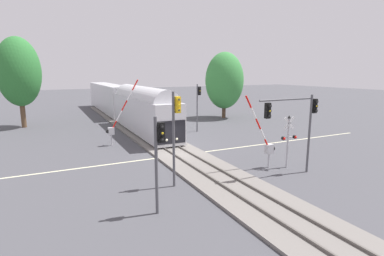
# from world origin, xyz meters

# --- Properties ---
(ground_plane) EXTENTS (220.00, 220.00, 0.00)m
(ground_plane) POSITION_xyz_m (0.00, 0.00, 0.00)
(ground_plane) COLOR #47474C
(road_centre_stripe) EXTENTS (44.00, 0.20, 0.01)m
(road_centre_stripe) POSITION_xyz_m (0.00, 0.00, 0.00)
(road_centre_stripe) COLOR beige
(road_centre_stripe) RESTS_ON ground
(railway_track) EXTENTS (4.40, 80.00, 0.32)m
(railway_track) POSITION_xyz_m (0.00, 0.00, 0.10)
(railway_track) COLOR slate
(railway_track) RESTS_ON ground
(commuter_train) EXTENTS (3.04, 41.63, 5.16)m
(commuter_train) POSITION_xyz_m (0.00, 21.15, 2.78)
(commuter_train) COLOR silver
(commuter_train) RESTS_ON railway_track
(crossing_gate_near) EXTENTS (2.84, 0.40, 5.52)m
(crossing_gate_near) POSITION_xyz_m (4.41, -6.06, 1.87)
(crossing_gate_near) COLOR #B7B7BC
(crossing_gate_near) RESTS_ON ground
(crossing_signal_mast) EXTENTS (1.36, 0.44, 3.98)m
(crossing_signal_mast) POSITION_xyz_m (5.89, -6.65, 2.43)
(crossing_signal_mast) COLOR #B2B2B7
(crossing_signal_mast) RESTS_ON ground
(crossing_gate_far) EXTENTS (3.39, 0.40, 6.37)m
(crossing_gate_far) POSITION_xyz_m (-4.29, 6.06, 2.06)
(crossing_gate_far) COLOR #B7B7BC
(crossing_gate_far) RESTS_ON ground
(traffic_signal_near_right) EXTENTS (4.96, 0.38, 5.58)m
(traffic_signal_near_right) POSITION_xyz_m (5.15, -8.10, 4.22)
(traffic_signal_near_right) COLOR #4C4C51
(traffic_signal_near_right) RESTS_ON ground
(traffic_signal_median) EXTENTS (0.53, 0.38, 5.96)m
(traffic_signal_median) POSITION_xyz_m (-3.08, -6.44, 3.98)
(traffic_signal_median) COLOR #4C4C51
(traffic_signal_median) RESTS_ON ground
(traffic_signal_near_left) EXTENTS (0.53, 0.38, 5.00)m
(traffic_signal_near_left) POSITION_xyz_m (-5.27, -9.48, 3.36)
(traffic_signal_near_left) COLOR #4C4C51
(traffic_signal_near_left) RESTS_ON ground
(traffic_signal_far_side) EXTENTS (0.53, 0.38, 5.69)m
(traffic_signal_far_side) POSITION_xyz_m (6.22, 8.69, 3.81)
(traffic_signal_far_side) COLOR #4C4C51
(traffic_signal_far_side) RESTS_ON ground
(pine_left_background) EXTENTS (5.25, 5.25, 11.46)m
(pine_left_background) POSITION_xyz_m (-12.90, 21.02, 7.09)
(pine_left_background) COLOR brown
(pine_left_background) RESTS_ON ground
(maple_right_background) EXTENTS (5.87, 5.87, 10.10)m
(maple_right_background) POSITION_xyz_m (14.84, 16.70, 5.78)
(maple_right_background) COLOR #4C3828
(maple_right_background) RESTS_ON ground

